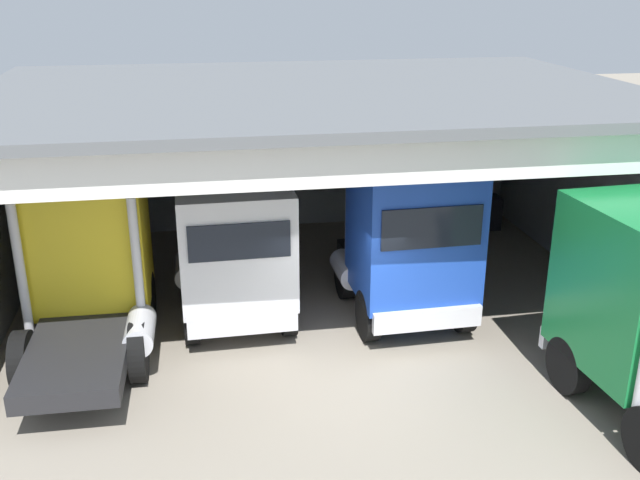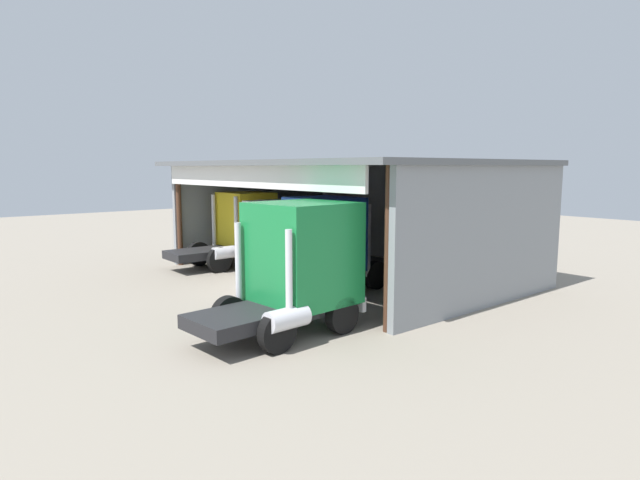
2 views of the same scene
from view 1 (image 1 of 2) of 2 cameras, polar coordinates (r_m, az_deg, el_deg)
name	(u,v)px [view 1 (image 1 of 2)]	position (r m, az deg, el deg)	size (l,w,h in m)	color
ground_plane	(349,379)	(14.04, 2.28, -10.87)	(80.00, 80.00, 0.00)	gray
workshop_shed	(305,140)	(17.76, -1.20, 7.86)	(14.56, 10.08, 4.89)	gray
truck_yellow_yard_outside	(88,264)	(15.29, -17.81, -1.78)	(2.55, 5.06, 3.45)	yellow
truck_white_center_right_bay	(234,252)	(15.59, -6.79, -0.91)	(2.55, 4.88, 3.31)	white
truck_blue_left_bay	(408,242)	(15.60, 6.91, -0.17)	(2.63, 4.51, 3.53)	#1E47B7
oil_drum	(474,207)	(22.93, 12.06, 2.55)	(0.58, 0.58, 0.89)	#B21E19
tool_cart	(484,213)	(22.28, 12.80, 2.12)	(0.90, 0.60, 1.00)	black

